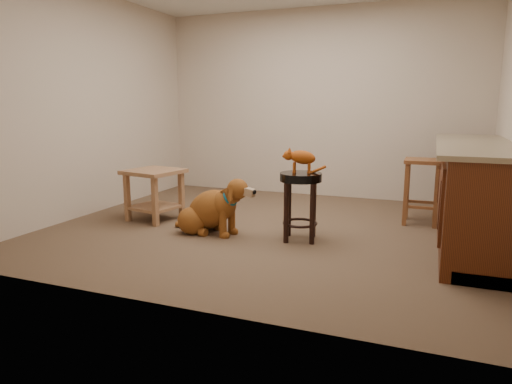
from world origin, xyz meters
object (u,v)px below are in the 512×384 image
at_px(wood_stool, 421,190).
at_px(side_table, 154,187).
at_px(tabby_kitten, 300,158).
at_px(golden_retriever, 211,211).
at_px(padded_stool, 301,193).

relative_size(wood_stool, side_table, 1.10).
bearing_deg(tabby_kitten, golden_retriever, 174.90).
distance_m(padded_stool, side_table, 1.76).
relative_size(padded_stool, wood_stool, 0.92).
bearing_deg(wood_stool, tabby_kitten, -134.90).
xyz_separation_m(padded_stool, side_table, (-1.75, 0.17, -0.09)).
bearing_deg(tabby_kitten, side_table, 163.03).
bearing_deg(padded_stool, golden_retriever, -173.67).
xyz_separation_m(wood_stool, tabby_kitten, (-1.07, -1.08, 0.43)).
height_order(wood_stool, golden_retriever, wood_stool).
bearing_deg(wood_stool, padded_stool, -134.67).
height_order(padded_stool, side_table, padded_stool).
xyz_separation_m(side_table, golden_retriever, (0.85, -0.27, -0.14)).
height_order(padded_stool, tabby_kitten, tabby_kitten).
bearing_deg(padded_stool, tabby_kitten, -174.27).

